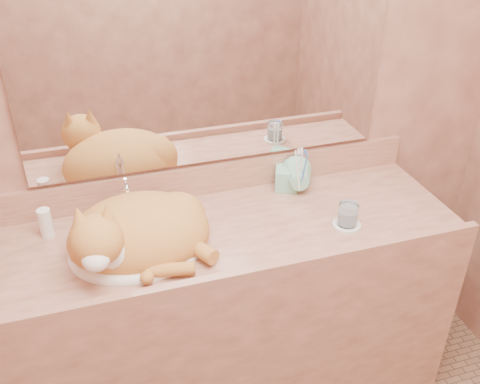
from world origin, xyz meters
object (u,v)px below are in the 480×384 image
object	(u,v)px
vanity_counter	(233,318)
water_glass	(348,214)
toothbrush_cup	(300,184)
sink_basin	(136,233)
soap_dispenser	(287,172)
cat	(135,232)

from	to	relation	value
vanity_counter	water_glass	xyz separation A→B (m)	(0.39, -0.10, 0.48)
toothbrush_cup	sink_basin	bearing A→B (deg)	-167.27
water_glass	vanity_counter	bearing A→B (deg)	164.85
vanity_counter	soap_dispenser	size ratio (longest dim) A/B	8.38
vanity_counter	soap_dispenser	xyz separation A→B (m)	(0.26, 0.16, 0.52)
sink_basin	soap_dispenser	xyz separation A→B (m)	(0.60, 0.18, 0.03)
sink_basin	cat	size ratio (longest dim) A/B	0.93
vanity_counter	toothbrush_cup	bearing A→B (deg)	22.17
vanity_counter	sink_basin	distance (m)	0.59
vanity_counter	soap_dispenser	bearing A→B (deg)	31.52
sink_basin	water_glass	bearing A→B (deg)	7.01
vanity_counter	cat	world-z (taller)	cat
vanity_counter	cat	xyz separation A→B (m)	(-0.33, -0.03, 0.51)
sink_basin	soap_dispenser	world-z (taller)	soap_dispenser
sink_basin	toothbrush_cup	world-z (taller)	sink_basin
toothbrush_cup	vanity_counter	bearing A→B (deg)	-157.83
toothbrush_cup	soap_dispenser	bearing A→B (deg)	136.34
sink_basin	toothbrush_cup	xyz separation A→B (m)	(0.64, 0.14, -0.01)
toothbrush_cup	water_glass	size ratio (longest dim) A/B	1.50
toothbrush_cup	water_glass	bearing A→B (deg)	-70.02
cat	toothbrush_cup	size ratio (longest dim) A/B	3.85
toothbrush_cup	water_glass	distance (m)	0.24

